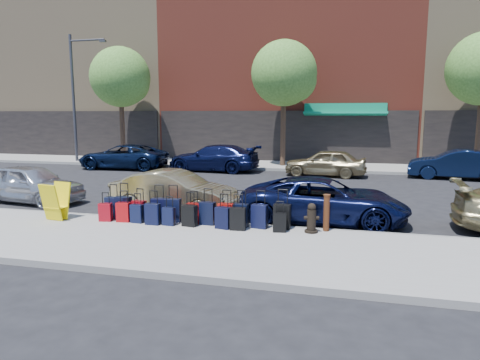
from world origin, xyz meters
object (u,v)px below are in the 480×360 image
(streetlight, at_px, (76,91))
(car_far_1, at_px, (213,158))
(fire_hydrant, at_px, (311,219))
(car_far_0, at_px, (123,157))
(tree_center, at_px, (286,75))
(bollard, at_px, (326,212))
(suitcase_front_5, at_px, (194,213))
(car_far_3, at_px, (456,164))
(car_near_0, at_px, (31,184))
(tree_left, at_px, (122,79))
(car_far_2, at_px, (325,163))
(car_near_2, at_px, (324,200))
(display_rack, at_px, (56,202))
(car_near_1, at_px, (174,192))

(streetlight, height_order, car_far_1, streetlight)
(fire_hydrant, height_order, car_far_0, car_far_0)
(tree_center, relative_size, bollard, 7.51)
(suitcase_front_5, relative_size, car_far_3, 0.21)
(suitcase_front_5, relative_size, car_near_0, 0.23)
(bollard, distance_m, car_near_0, 10.76)
(bollard, bearing_deg, suitcase_front_5, -178.69)
(tree_left, relative_size, car_far_2, 1.76)
(car_far_1, bearing_deg, tree_left, -105.61)
(car_near_2, distance_m, car_far_1, 12.22)
(suitcase_front_5, xyz_separation_m, car_near_2, (3.50, 1.54, 0.23))
(bollard, bearing_deg, car_near_2, 95.42)
(bollard, xyz_separation_m, car_far_3, (5.74, 11.73, 0.08))
(fire_hydrant, height_order, car_far_3, car_far_3)
(car_near_0, relative_size, car_far_3, 0.92)
(tree_center, distance_m, streetlight, 13.48)
(streetlight, bearing_deg, car_far_1, -10.28)
(bollard, bearing_deg, car_far_2, 92.87)
(bollard, relative_size, car_near_0, 0.24)
(streetlight, distance_m, fire_hydrant, 21.59)
(streetlight, distance_m, suitcase_front_5, 19.18)
(tree_center, height_order, display_rack, tree_center)
(bollard, distance_m, car_far_0, 16.76)
(car_near_1, bearing_deg, car_far_2, -18.83)
(fire_hydrant, bearing_deg, car_near_1, 145.71)
(suitcase_front_5, bearing_deg, fire_hydrant, -5.78)
(streetlight, xyz_separation_m, car_far_1, (9.73, -1.77, -3.91))
(car_far_3, bearing_deg, bollard, -18.31)
(car_near_1, height_order, car_far_2, car_far_2)
(display_rack, bearing_deg, suitcase_front_5, 16.04)
(display_rack, height_order, car_far_2, car_far_2)
(bollard, bearing_deg, car_far_0, 136.80)
(fire_hydrant, distance_m, car_near_1, 4.93)
(tree_center, xyz_separation_m, fire_hydrant, (2.70, -14.43, -4.91))
(tree_center, xyz_separation_m, car_near_1, (-1.86, -12.55, -4.73))
(suitcase_front_5, height_order, car_far_1, car_far_1)
(car_near_0, distance_m, car_far_3, 19.06)
(streetlight, height_order, bollard, streetlight)
(suitcase_front_5, bearing_deg, tree_center, 84.52)
(display_rack, height_order, car_far_3, car_far_3)
(car_near_1, xyz_separation_m, car_near_2, (4.78, -0.19, -0.01))
(car_far_2, bearing_deg, car_near_2, 7.81)
(fire_hydrant, xyz_separation_m, car_near_2, (0.23, 1.69, 0.17))
(tree_center, relative_size, car_near_1, 1.76)
(display_rack, xyz_separation_m, car_near_1, (2.70, 2.30, 0.01))
(streetlight, height_order, suitcase_front_5, streetlight)
(car_near_0, bearing_deg, fire_hydrant, -93.91)
(car_far_3, bearing_deg, car_near_2, -22.02)
(tree_left, height_order, car_far_1, tree_left)
(display_rack, relative_size, car_far_3, 0.24)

